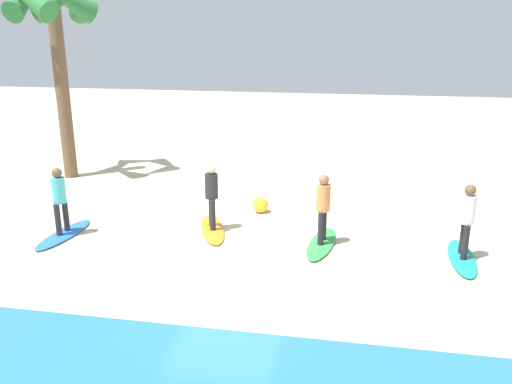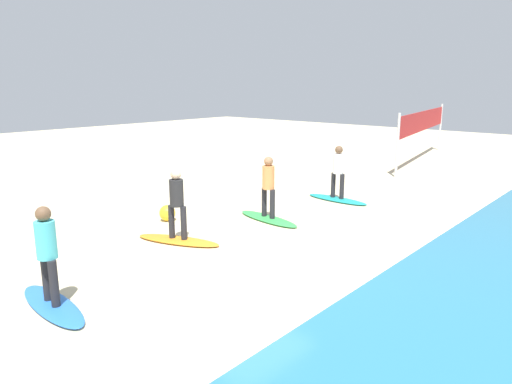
{
  "view_description": "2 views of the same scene",
  "coord_description": "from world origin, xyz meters",
  "px_view_note": "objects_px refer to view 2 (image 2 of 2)",
  "views": [
    {
      "loc": [
        -2.72,
        10.67,
        4.97
      ],
      "look_at": [
        -0.5,
        -1.38,
        1.12
      ],
      "focal_mm": 37.54,
      "sensor_mm": 36.0,
      "label": 1
    },
    {
      "loc": [
        7.37,
        6.77,
        3.63
      ],
      "look_at": [
        -0.84,
        -0.37,
        1.11
      ],
      "focal_mm": 33.27,
      "sensor_mm": 36.0,
      "label": 2
    }
  ],
  "objects_px": {
    "surfer_green": "(268,183)",
    "surfer_blue": "(47,248)",
    "surfboard_blue": "(53,305)",
    "surfer_teal": "(338,168)",
    "volleyball_net": "(423,123)",
    "surfboard_orange": "(178,240)",
    "beach_ball": "(167,213)",
    "surfboard_green": "(268,219)",
    "surfboard_teal": "(337,199)",
    "surfer_orange": "(177,199)"
  },
  "relations": [
    {
      "from": "surfer_green",
      "to": "surfer_blue",
      "type": "relative_size",
      "value": 1.0
    },
    {
      "from": "surfboard_blue",
      "to": "surfer_blue",
      "type": "relative_size",
      "value": 1.28
    },
    {
      "from": "surfer_green",
      "to": "surfer_teal",
      "type": "bearing_deg",
      "value": 175.51
    },
    {
      "from": "surfer_teal",
      "to": "surfboard_blue",
      "type": "height_order",
      "value": "surfer_teal"
    },
    {
      "from": "volleyball_net",
      "to": "surfer_green",
      "type": "bearing_deg",
      "value": 3.91
    },
    {
      "from": "surfer_teal",
      "to": "surfboard_orange",
      "type": "height_order",
      "value": "surfer_teal"
    },
    {
      "from": "beach_ball",
      "to": "surfboard_green",
      "type": "bearing_deg",
      "value": 132.03
    },
    {
      "from": "surfboard_blue",
      "to": "volleyball_net",
      "type": "distance_m",
      "value": 18.73
    },
    {
      "from": "surfboard_teal",
      "to": "surfer_orange",
      "type": "height_order",
      "value": "surfer_orange"
    },
    {
      "from": "volleyball_net",
      "to": "beach_ball",
      "type": "height_order",
      "value": "volleyball_net"
    },
    {
      "from": "surfer_orange",
      "to": "volleyball_net",
      "type": "relative_size",
      "value": 0.18
    },
    {
      "from": "surfer_green",
      "to": "beach_ball",
      "type": "height_order",
      "value": "surfer_green"
    },
    {
      "from": "surfer_blue",
      "to": "beach_ball",
      "type": "height_order",
      "value": "surfer_blue"
    },
    {
      "from": "surfer_blue",
      "to": "surfboard_orange",
      "type": "bearing_deg",
      "value": -164.07
    },
    {
      "from": "surfer_orange",
      "to": "surfer_blue",
      "type": "height_order",
      "value": "same"
    },
    {
      "from": "surfboard_green",
      "to": "surfer_blue",
      "type": "height_order",
      "value": "surfer_blue"
    },
    {
      "from": "surfboard_orange",
      "to": "beach_ball",
      "type": "height_order",
      "value": "beach_ball"
    },
    {
      "from": "surfboard_orange",
      "to": "surfboard_blue",
      "type": "bearing_deg",
      "value": -93.86
    },
    {
      "from": "surfer_teal",
      "to": "volleyball_net",
      "type": "bearing_deg",
      "value": -173.27
    },
    {
      "from": "surfboard_orange",
      "to": "volleyball_net",
      "type": "height_order",
      "value": "volleyball_net"
    },
    {
      "from": "surfer_teal",
      "to": "surfer_orange",
      "type": "relative_size",
      "value": 1.0
    },
    {
      "from": "surfboard_green",
      "to": "surfer_orange",
      "type": "height_order",
      "value": "surfer_orange"
    },
    {
      "from": "surfer_blue",
      "to": "beach_ball",
      "type": "distance_m",
      "value": 5.21
    },
    {
      "from": "surfboard_blue",
      "to": "surfer_blue",
      "type": "distance_m",
      "value": 0.99
    },
    {
      "from": "volleyball_net",
      "to": "surfboard_green",
      "type": "bearing_deg",
      "value": 3.91
    },
    {
      "from": "surfboard_teal",
      "to": "surfboard_green",
      "type": "distance_m",
      "value": 3.12
    },
    {
      "from": "surfboard_orange",
      "to": "surfer_teal",
      "type": "bearing_deg",
      "value": 63.63
    },
    {
      "from": "surfboard_blue",
      "to": "surfboard_teal",
      "type": "bearing_deg",
      "value": 97.21
    },
    {
      "from": "beach_ball",
      "to": "surfer_blue",
      "type": "bearing_deg",
      "value": 30.04
    },
    {
      "from": "volleyball_net",
      "to": "surfboard_orange",
      "type": "bearing_deg",
      "value": 1.56
    },
    {
      "from": "surfer_green",
      "to": "volleyball_net",
      "type": "relative_size",
      "value": 0.18
    },
    {
      "from": "surfer_teal",
      "to": "surfboard_orange",
      "type": "xyz_separation_m",
      "value": [
        5.87,
        -0.68,
        -0.99
      ]
    },
    {
      "from": "surfboard_blue",
      "to": "surfboard_orange",
      "type": "bearing_deg",
      "value": 111.17
    },
    {
      "from": "surfboard_blue",
      "to": "surfer_blue",
      "type": "bearing_deg",
      "value": 0.0
    },
    {
      "from": "surfer_teal",
      "to": "surfer_blue",
      "type": "distance_m",
      "value": 9.38
    },
    {
      "from": "surfboard_blue",
      "to": "beach_ball",
      "type": "xyz_separation_m",
      "value": [
        -4.46,
        -2.58,
        0.17
      ]
    },
    {
      "from": "surfboard_teal",
      "to": "surfer_teal",
      "type": "height_order",
      "value": "surfer_teal"
    },
    {
      "from": "surfboard_green",
      "to": "beach_ball",
      "type": "relative_size",
      "value": 4.85
    },
    {
      "from": "surfboard_orange",
      "to": "volleyball_net",
      "type": "distance_m",
      "value": 15.2
    },
    {
      "from": "surfer_green",
      "to": "surfboard_blue",
      "type": "height_order",
      "value": "surfer_green"
    },
    {
      "from": "surfer_teal",
      "to": "surfboard_green",
      "type": "height_order",
      "value": "surfer_teal"
    },
    {
      "from": "surfboard_teal",
      "to": "surfer_green",
      "type": "distance_m",
      "value": 3.27
    },
    {
      "from": "surfboard_teal",
      "to": "surfboard_green",
      "type": "bearing_deg",
      "value": -92.58
    },
    {
      "from": "surfer_blue",
      "to": "beach_ball",
      "type": "xyz_separation_m",
      "value": [
        -4.46,
        -2.58,
        -0.82
      ]
    },
    {
      "from": "surfboard_orange",
      "to": "surfer_blue",
      "type": "height_order",
      "value": "surfer_blue"
    },
    {
      "from": "surfer_green",
      "to": "volleyball_net",
      "type": "bearing_deg",
      "value": -176.09
    },
    {
      "from": "surfer_teal",
      "to": "beach_ball",
      "type": "xyz_separation_m",
      "value": [
        4.92,
        -2.25,
        -0.82
      ]
    },
    {
      "from": "surfboard_teal",
      "to": "surfer_teal",
      "type": "bearing_deg",
      "value": -178.09
    },
    {
      "from": "surfboard_green",
      "to": "volleyball_net",
      "type": "height_order",
      "value": "volleyball_net"
    },
    {
      "from": "surfer_teal",
      "to": "surfboard_orange",
      "type": "bearing_deg",
      "value": -6.58
    }
  ]
}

